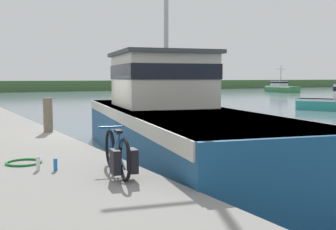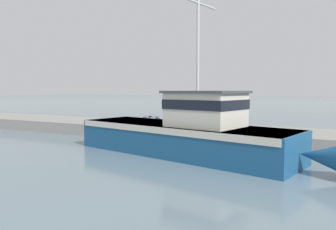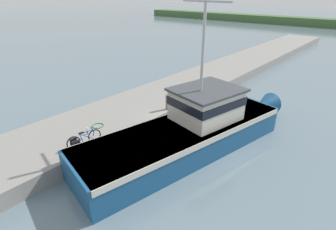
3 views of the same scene
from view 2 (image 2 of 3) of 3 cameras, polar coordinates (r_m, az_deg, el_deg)
ground_plane at (r=17.83m, az=9.68°, el=-6.40°), size 320.00×320.00×0.00m
dock_pier at (r=21.38m, az=12.85°, el=-3.51°), size 5.03×80.00×0.84m
fishing_boat_main at (r=16.51m, az=4.04°, el=-3.03°), size 5.76×14.24×8.89m
bicycle_touring at (r=21.77m, az=-3.27°, el=-1.23°), size 0.61×1.79×0.76m
mooring_post at (r=19.00m, az=12.59°, el=-1.67°), size 0.27×0.27×1.03m
hose_coil at (r=22.00m, az=2.41°, el=-2.03°), size 0.67×0.67×0.04m
water_bottle_on_curb at (r=22.23m, az=0.54°, el=-1.69°), size 0.07×0.07×0.25m
water_bottle_by_bike at (r=22.08m, az=-0.17°, el=-1.78°), size 0.07×0.07×0.22m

